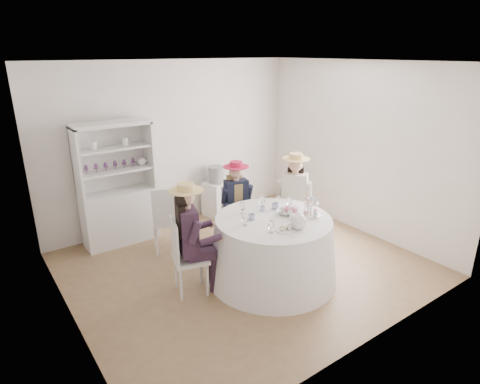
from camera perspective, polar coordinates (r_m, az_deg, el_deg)
ground at (r=5.69m, az=0.59°, el=-10.30°), size 4.50×4.50×0.00m
ceiling at (r=4.94m, az=0.71°, el=18.03°), size 4.50×4.50×0.00m
wall_back at (r=6.82m, az=-9.38°, el=6.73°), size 4.50×0.00×4.50m
wall_front at (r=3.82m, az=18.67°, el=-4.32°), size 4.50×0.00×4.50m
wall_left at (r=4.30m, az=-24.38°, el=-2.41°), size 0.00×4.50×4.50m
wall_right at (r=6.69m, az=16.50°, el=5.94°), size 0.00×4.50×4.50m
tea_table at (r=5.22m, az=4.66°, el=-8.05°), size 1.67×1.67×0.84m
hutch at (r=6.37m, az=-16.87°, el=-1.22°), size 1.12×0.44×1.87m
side_table at (r=7.21m, az=-3.31°, el=-0.96°), size 0.48×0.48×0.62m
hatbox at (r=7.07m, az=-3.39°, el=2.50°), size 0.38×0.38×0.29m
guest_left at (r=4.79m, az=-7.14°, el=-5.78°), size 0.57×0.53×1.41m
guest_mid at (r=5.94m, az=-0.48°, el=-1.02°), size 0.49×0.52×1.31m
guest_right at (r=6.00m, az=7.69°, el=-0.37°), size 0.61×0.59×1.43m
spare_chair at (r=5.88m, az=-10.41°, el=-3.63°), size 0.54×0.54×1.02m
teacup_a at (r=4.98m, az=1.66°, el=-3.58°), size 0.11×0.11×0.07m
teacup_b at (r=5.26m, az=3.22°, el=-2.35°), size 0.08×0.08×0.06m
teacup_c at (r=5.31m, az=5.04°, el=-2.06°), size 0.13×0.13×0.08m
flower_bowl at (r=5.16m, az=6.40°, el=-2.93°), size 0.24×0.24×0.05m
flower_arrangement at (r=5.09m, az=7.14°, el=-2.51°), size 0.19×0.19×0.07m
table_teapot at (r=4.76m, az=8.27°, el=-4.18°), size 0.28×0.20×0.21m
sandwich_plate at (r=4.73m, az=6.45°, el=-5.27°), size 0.24×0.24×0.05m
cupcake_stand at (r=5.15m, az=10.05°, el=-2.44°), size 0.25×0.25×0.24m
stemware_set at (r=5.01m, az=4.81°, el=-2.98°), size 0.89×0.89×0.15m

